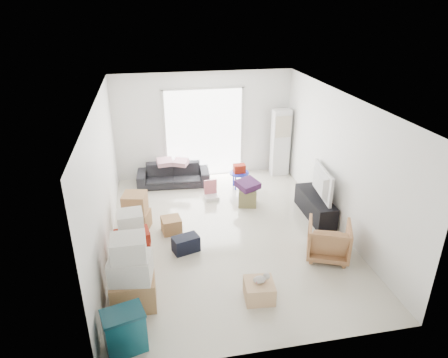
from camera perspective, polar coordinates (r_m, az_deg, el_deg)
room_shell at (r=7.47m, az=0.46°, el=1.17°), size 4.98×6.48×3.18m
sliding_door at (r=10.26m, az=-2.87°, el=7.05°), size 2.10×0.04×2.33m
ac_tower at (r=10.52m, az=8.04°, el=5.16°), size 0.45×0.30×1.75m
tv_console at (r=8.81m, az=12.89°, el=-3.76°), size 0.42×1.39×0.46m
television at (r=8.67m, az=13.08°, el=-1.98°), size 0.76×1.18×0.15m
sofa at (r=10.05m, az=-7.27°, el=1.04°), size 1.81×0.65×0.70m
pillow_left at (r=9.92m, az=-8.50°, el=3.25°), size 0.46×0.38×0.13m
pillow_right at (r=9.87m, az=-6.25°, el=3.18°), size 0.40×0.38×0.11m
armchair at (r=7.45m, az=14.73°, el=-8.22°), size 0.94×0.92×0.75m
storage_bins at (r=5.75m, az=-14.01°, el=-20.30°), size 0.62×0.50×0.62m
box_stack_a at (r=6.24m, az=-13.05°, el=-13.32°), size 0.67×0.57×1.21m
box_stack_b at (r=7.04m, az=-12.88°, el=-9.11°), size 0.62×0.59×1.10m
box_stack_c at (r=8.25m, az=-12.49°, el=-4.60°), size 0.62×0.57×0.77m
loose_box at (r=8.11m, az=-7.53°, el=-6.53°), size 0.42×0.42×0.31m
duffel_bag at (r=7.51m, az=-5.47°, el=-9.21°), size 0.54×0.41×0.30m
ottoman at (r=9.06m, az=3.36°, el=-2.54°), size 0.48×0.48×0.40m
blanket at (r=8.94m, az=3.41°, el=-1.00°), size 0.57×0.57×0.14m
kids_table at (r=9.78m, az=2.19°, el=1.09°), size 0.48×0.48×0.61m
toy_walker at (r=9.37m, az=-1.86°, el=-2.07°), size 0.35×0.31×0.44m
wood_crate at (r=6.46m, az=5.04°, el=-15.56°), size 0.49×0.49×0.30m
plush_bunny at (r=6.34m, az=5.37°, el=-13.99°), size 0.28×0.16×0.14m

